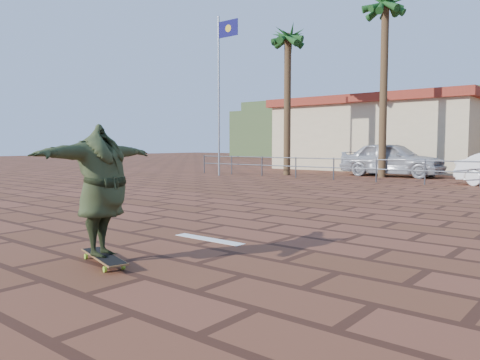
% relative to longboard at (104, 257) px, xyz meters
% --- Properties ---
extents(ground, '(120.00, 120.00, 0.00)m').
position_rel_longboard_xyz_m(ground, '(-0.72, 3.27, -0.10)').
color(ground, brown).
rests_on(ground, ground).
extents(paint_stripe, '(1.40, 0.22, 0.01)m').
position_rel_longboard_xyz_m(paint_stripe, '(-0.02, 2.07, -0.09)').
color(paint_stripe, white).
rests_on(paint_stripe, ground).
extents(guardrail, '(24.06, 0.06, 1.00)m').
position_rel_longboard_xyz_m(guardrail, '(-0.72, 15.27, 0.58)').
color(guardrail, '#47494F').
rests_on(guardrail, ground).
extents(flagpole, '(1.30, 0.10, 8.00)m').
position_rel_longboard_xyz_m(flagpole, '(-10.60, 14.27, 4.54)').
color(flagpole, gray).
rests_on(flagpole, ground).
extents(palm_far_left, '(2.40, 2.40, 8.25)m').
position_rel_longboard_xyz_m(palm_far_left, '(-8.22, 16.77, 6.74)').
color(palm_far_left, brown).
rests_on(palm_far_left, ground).
extents(palm_left, '(2.40, 2.40, 9.45)m').
position_rel_longboard_xyz_m(palm_left, '(-3.72, 18.27, 7.86)').
color(palm_left, brown).
rests_on(palm_left, ground).
extents(building_west, '(12.60, 7.60, 4.50)m').
position_rel_longboard_xyz_m(building_west, '(-6.72, 25.27, 2.19)').
color(building_west, beige).
rests_on(building_west, ground).
extents(hill_back, '(35.00, 14.00, 8.00)m').
position_rel_longboard_xyz_m(hill_back, '(-22.72, 59.27, 3.90)').
color(hill_back, '#384C28').
rests_on(hill_back, ground).
extents(longboard, '(1.21, 0.58, 0.12)m').
position_rel_longboard_xyz_m(longboard, '(0.00, 0.00, 0.00)').
color(longboard, olive).
rests_on(longboard, ground).
extents(skateboarder, '(1.11, 2.22, 1.74)m').
position_rel_longboard_xyz_m(skateboarder, '(0.00, -0.00, 0.89)').
color(skateboarder, '#2E381E').
rests_on(skateboarder, longboard).
extents(car_silver, '(5.05, 2.07, 1.71)m').
position_rel_longboard_xyz_m(car_silver, '(-3.61, 19.27, 0.76)').
color(car_silver, '#ACAEB3').
rests_on(car_silver, ground).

